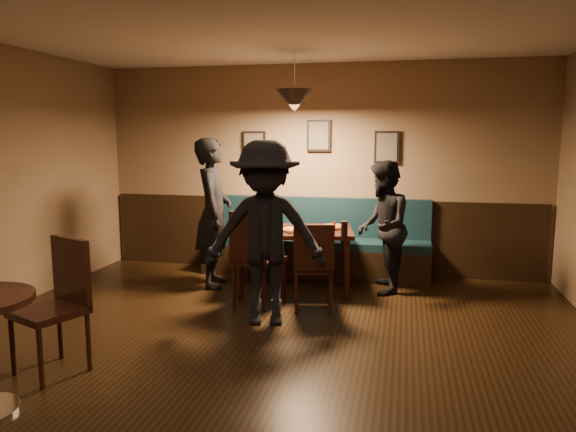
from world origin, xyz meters
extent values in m
plane|color=black|center=(0.00, 0.00, 0.00)|extent=(7.00, 7.00, 0.00)
plane|color=#8C704F|center=(0.00, 3.50, 1.40)|extent=(6.00, 0.00, 6.00)
cube|color=black|center=(0.00, 3.47, 0.50)|extent=(5.88, 0.06, 1.00)
cube|color=black|center=(-0.90, 3.47, 1.70)|extent=(0.32, 0.04, 0.42)
cube|color=black|center=(0.00, 3.47, 1.85)|extent=(0.32, 0.04, 0.42)
cube|color=black|center=(0.90, 3.47, 1.70)|extent=(0.32, 0.04, 0.42)
cone|color=black|center=(-0.13, 2.50, 2.25)|extent=(0.44, 0.44, 0.25)
cube|color=black|center=(-0.13, 2.50, 0.37)|extent=(1.51, 1.11, 0.74)
imported|color=black|center=(-1.13, 2.44, 0.91)|extent=(0.58, 0.75, 1.82)
imported|color=black|center=(0.91, 2.61, 0.78)|extent=(0.64, 0.80, 1.57)
imported|color=black|center=(-0.17, 1.28, 0.90)|extent=(1.27, 0.88, 1.81)
cylinder|color=orange|center=(-0.58, 2.66, 0.76)|extent=(0.38, 0.38, 0.04)
cylinder|color=orange|center=(-0.07, 2.36, 0.76)|extent=(0.42, 0.42, 0.04)
cylinder|color=#C36A24|center=(0.31, 2.66, 0.76)|extent=(0.34, 0.34, 0.04)
cylinder|color=black|center=(0.50, 2.18, 0.82)|extent=(0.08, 0.08, 0.17)
cylinder|color=#9A0A05|center=(0.35, 2.50, 0.80)|extent=(0.04, 0.04, 0.12)
cube|color=#1E7238|center=(-0.66, 2.74, 0.74)|extent=(0.21, 0.21, 0.01)
cube|color=#207B2D|center=(-0.63, 2.26, 0.74)|extent=(0.15, 0.15, 0.01)
cube|color=#BCBCC1|center=(-0.11, 2.15, 0.74)|extent=(0.18, 0.07, 0.00)
camera|label=1|loc=(1.14, -3.68, 1.84)|focal=33.37mm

